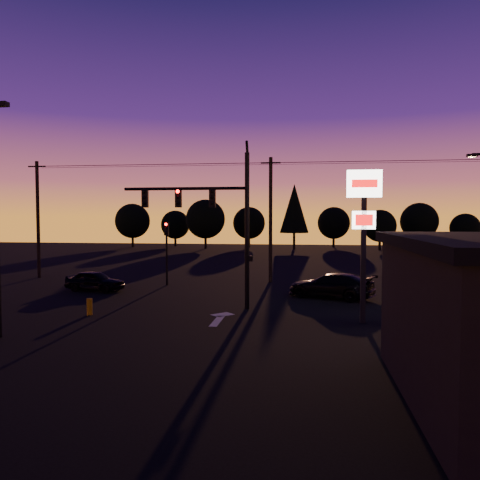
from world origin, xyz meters
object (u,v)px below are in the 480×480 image
object	(u,v)px
pylon_sign	(364,213)
car_right	(331,286)
secondary_signal	(167,244)
bollard	(90,307)
car_left	(95,281)
traffic_signal_mast	(216,213)

from	to	relation	value
pylon_sign	car_right	xyz separation A→B (m)	(-1.02, 6.37, -4.19)
secondary_signal	pylon_sign	world-z (taller)	pylon_sign
bollard	car_right	distance (m)	13.45
pylon_sign	secondary_signal	bearing A→B (deg)	140.23
car_right	secondary_signal	bearing A→B (deg)	-85.76
bollard	car_left	distance (m)	7.59
secondary_signal	car_right	size ratio (longest dim) A/B	0.87
car_left	car_right	distance (m)	14.83
traffic_signal_mast	car_right	xyz separation A→B (m)	(6.07, 3.87, -4.21)
secondary_signal	car_right	world-z (taller)	secondary_signal
traffic_signal_mast	bollard	bearing A→B (deg)	-156.41
car_right	car_left	bearing A→B (deg)	-69.78
car_left	car_right	xyz separation A→B (m)	(14.82, -0.59, 0.08)
traffic_signal_mast	car_left	xyz separation A→B (m)	(-8.74, 4.46, -4.29)
bollard	secondary_signal	bearing A→B (deg)	85.09
pylon_sign	traffic_signal_mast	bearing A→B (deg)	160.64
secondary_signal	bollard	size ratio (longest dim) A/B	5.43
bollard	car_left	bearing A→B (deg)	113.16
car_right	traffic_signal_mast	bearing A→B (deg)	-34.99
traffic_signal_mast	car_left	bearing A→B (deg)	152.98
secondary_signal	bollard	bearing A→B (deg)	-94.91
traffic_signal_mast	pylon_sign	distance (m)	7.52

